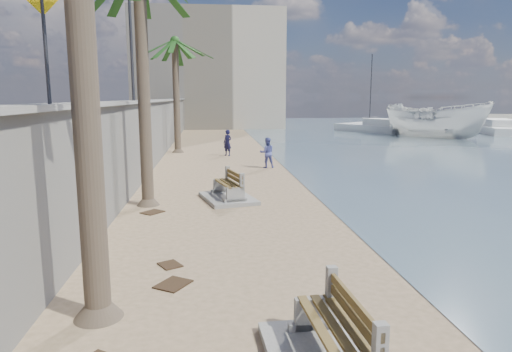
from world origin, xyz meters
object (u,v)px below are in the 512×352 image
palm_back (175,42)px  yacht_near (494,129)px  person_b (267,151)px  person_a (228,141)px  bench_far (228,188)px  boat_cruiser (436,119)px  bench_near (334,340)px  yacht_far (374,129)px  sailboat_west (369,124)px

palm_back → yacht_near: 36.84m
yacht_near → person_b: bearing=146.1°
person_a → yacht_near: person_a is taller
bench_far → yacht_near: size_ratio=0.23×
person_a → boat_cruiser: size_ratio=0.44×
bench_near → person_a: 23.80m
palm_back → person_b: palm_back is taller
palm_back → yacht_far: size_ratio=0.89×
person_b → boat_cruiser: 24.67m
bench_far → palm_back: bearing=100.6°
person_b → sailboat_west: size_ratio=0.19×
person_a → sailboat_west: (19.64, 28.48, -0.66)m
person_b → person_a: bearing=-72.5°
person_a → sailboat_west: size_ratio=0.21×
palm_back → bench_near: bearing=-81.6°
sailboat_west → bench_far: bearing=-115.9°
yacht_near → yacht_far: same height
person_a → person_b: size_ratio=1.07×
palm_back → boat_cruiser: 25.65m
yacht_near → yacht_far: bearing=100.8°
bench_far → yacht_near: yacht_near is taller
boat_cruiser → person_a: bearing=168.8°
yacht_near → bench_near: bearing=161.5°
palm_back → sailboat_west: size_ratio=0.90×
person_b → sailboat_west: (17.74, 33.83, -0.60)m
bench_near → palm_back: 27.11m
bench_near → person_b: size_ratio=1.43×
yacht_far → sailboat_west: 10.33m
bench_far → palm_back: palm_back is taller
bench_far → sailboat_west: size_ratio=0.30×
yacht_far → bench_near: bearing=129.2°
boat_cruiser → yacht_far: boat_cruiser is taller
person_b → yacht_near: bearing=-142.8°
bench_far → yacht_far: yacht_far is taller
bench_far → boat_cruiser: bearing=50.2°
person_b → sailboat_west: sailboat_west is taller
person_b → boat_cruiser: bearing=-139.0°
bench_near → bench_far: 10.86m
bench_near → sailboat_west: bearing=69.9°
bench_near → bench_far: (-1.00, 10.81, -0.01)m
bench_near → person_a: (-0.50, 23.79, 0.51)m
sailboat_west → yacht_far: bearing=-107.1°
person_a → yacht_far: size_ratio=0.21×
person_b → yacht_near: person_b is taller
bench_far → yacht_near: (30.05, 30.22, -0.10)m
bench_near → person_b: 18.51m
palm_back → yacht_near: palm_back is taller
yacht_far → sailboat_west: bearing=-47.1°
yacht_far → yacht_near: bearing=-126.0°
palm_back → boat_cruiser: palm_back is taller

